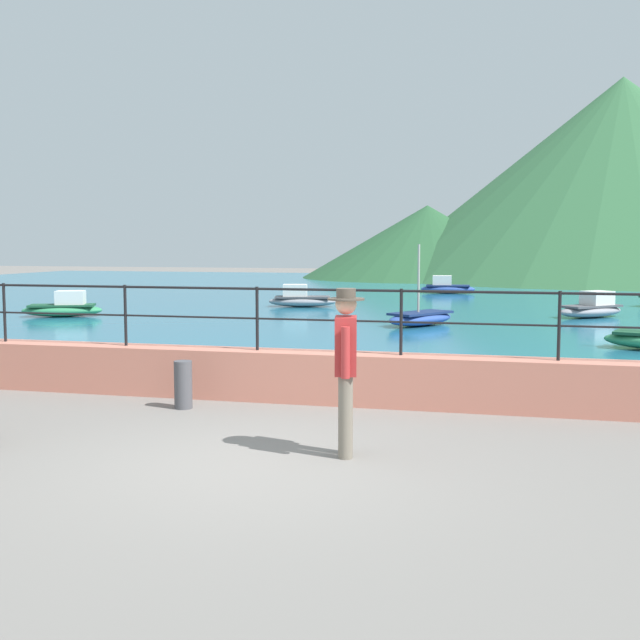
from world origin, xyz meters
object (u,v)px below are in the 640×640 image
(boat_4, at_px, (421,318))
(boat_0, at_px, (64,308))
(person_walking, at_px, (346,363))
(boat_3, at_px, (301,299))
(boat_6, at_px, (592,308))
(boat_2, at_px, (447,287))
(bollard, at_px, (183,385))

(boat_4, bearing_deg, boat_0, -179.88)
(person_walking, xyz_separation_m, boat_0, (-11.23, 12.71, -0.65))
(boat_0, xyz_separation_m, boat_3, (5.80, 5.16, 0.00))
(boat_0, xyz_separation_m, boat_6, (15.02, 3.53, 0.00))
(person_walking, xyz_separation_m, boat_3, (-5.43, 17.87, -0.65))
(boat_0, bearing_deg, boat_2, 53.97)
(person_walking, bearing_deg, bollard, 145.49)
(bollard, height_order, boat_3, boat_3)
(person_walking, distance_m, boat_3, 18.69)
(boat_6, bearing_deg, boat_0, -166.77)
(boat_2, distance_m, boat_6, 11.34)
(boat_2, relative_size, boat_3, 0.97)
(person_walking, distance_m, boat_2, 26.42)
(boat_2, height_order, boat_3, same)
(bollard, relative_size, boat_2, 0.27)
(boat_0, relative_size, boat_6, 1.08)
(person_walking, distance_m, boat_4, 12.78)
(boat_4, distance_m, boat_6, 5.75)
(boat_0, distance_m, boat_2, 16.90)
(boat_4, bearing_deg, person_walking, -86.57)
(bollard, bearing_deg, boat_4, 80.37)
(bollard, height_order, boat_4, boat_4)
(person_walking, bearing_deg, boat_2, 92.80)
(bollard, bearing_deg, boat_2, 86.90)
(boat_2, bearing_deg, boat_0, -126.03)
(person_walking, distance_m, bollard, 3.24)
(person_walking, height_order, boat_4, boat_4)
(boat_6, bearing_deg, boat_2, 116.61)
(boat_0, relative_size, boat_3, 1.01)
(boat_6, bearing_deg, bollard, -113.92)
(boat_0, relative_size, boat_4, 1.02)
(boat_0, xyz_separation_m, boat_4, (10.47, 0.02, -0.06))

